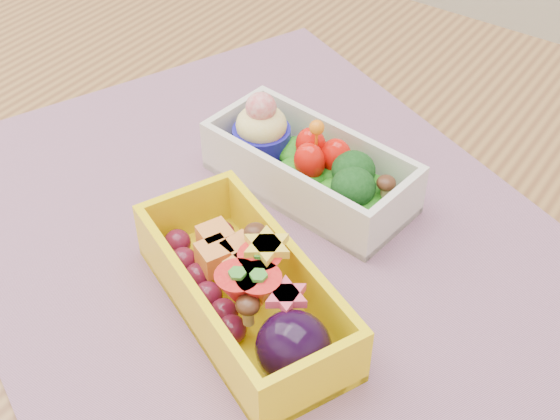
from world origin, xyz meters
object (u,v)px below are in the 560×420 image
Objects in this scene: bento_white at (309,166)px; bento_yellow at (247,291)px; table at (299,316)px; placemat at (268,247)px.

bento_white reaches higher than bento_yellow.
bento_yellow reaches higher than table.
table is 0.11m from placemat.
table is 2.22× the size of placemat.
bento_white is at bearing 130.69° from bento_yellow.
bento_white is 0.14m from bento_yellow.
bento_yellow reaches higher than placemat.
table is 0.14m from bento_white.
placemat is at bearing -111.40° from table.
bento_yellow is (0.04, -0.14, 0.00)m from bento_white.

